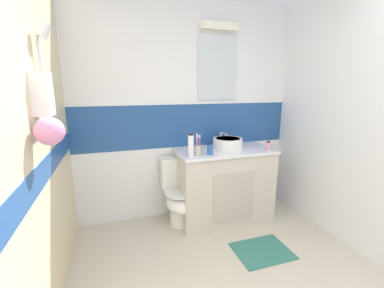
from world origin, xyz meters
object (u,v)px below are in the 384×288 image
object	(u,v)px
sink_basin	(228,143)
toilet	(179,194)
lotion_bottle_short	(268,146)
shampoo_bottle_tall	(191,145)
soap_dispenser	(210,150)
toothbrush_cup	(198,149)

from	to	relation	value
sink_basin	toilet	world-z (taller)	sink_basin
sink_basin	lotion_bottle_short	xyz separation A→B (m)	(0.41, -0.21, -0.02)
lotion_bottle_short	sink_basin	bearing A→B (deg)	152.78
sink_basin	shampoo_bottle_tall	world-z (taller)	shampoo_bottle_tall
soap_dispenser	shampoo_bottle_tall	world-z (taller)	shampoo_bottle_tall
toothbrush_cup	sink_basin	bearing A→B (deg)	23.65
toilet	lotion_bottle_short	bearing A→B (deg)	-11.91
toothbrush_cup	shampoo_bottle_tall	distance (m)	0.10
sink_basin	soap_dispenser	size ratio (longest dim) A/B	2.69
sink_basin	shampoo_bottle_tall	bearing A→B (deg)	-158.76
soap_dispenser	shampoo_bottle_tall	xyz separation A→B (m)	(-0.21, -0.00, 0.06)
sink_basin	lotion_bottle_short	size ratio (longest dim) A/B	3.69
toilet	lotion_bottle_short	world-z (taller)	lotion_bottle_short
lotion_bottle_short	toilet	bearing A→B (deg)	168.09
toothbrush_cup	soap_dispenser	bearing A→B (deg)	-3.18
lotion_bottle_short	toothbrush_cup	bearing A→B (deg)	178.57
soap_dispenser	sink_basin	bearing A→B (deg)	33.14
sink_basin	soap_dispenser	bearing A→B (deg)	-146.86
toothbrush_cup	shampoo_bottle_tall	bearing A→B (deg)	-172.32
toilet	soap_dispenser	world-z (taller)	soap_dispenser
toothbrush_cup	soap_dispenser	distance (m)	0.13
toothbrush_cup	shampoo_bottle_tall	world-z (taller)	shampoo_bottle_tall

